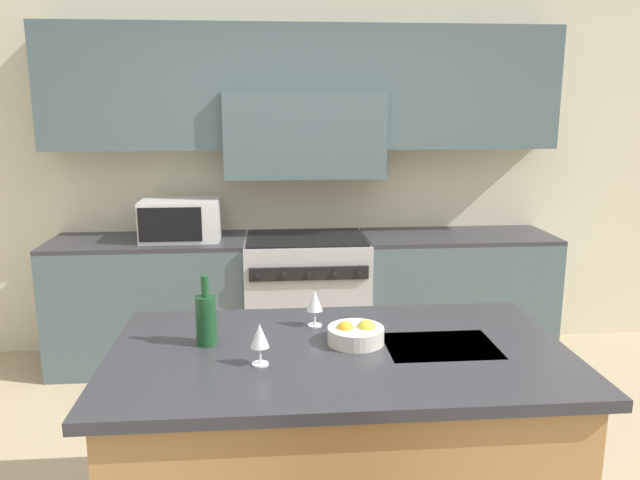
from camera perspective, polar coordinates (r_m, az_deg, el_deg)
The scene contains 9 objects.
back_cabinetry at distance 4.64m, azimuth -1.55°, elevation 9.05°, with size 10.00×0.46×2.70m.
back_counter at distance 4.60m, azimuth -1.29°, elevation -5.39°, with size 3.62×0.62×0.93m.
range_stove at distance 4.58m, azimuth -1.28°, elevation -5.44°, with size 0.87×0.70×0.93m.
microwave at distance 4.49m, azimuth -12.60°, elevation 1.84°, with size 0.54×0.38×0.28m.
kitchen_island at distance 2.71m, azimuth 1.74°, elevation -18.84°, with size 1.82×1.04×0.92m.
wine_bottle at distance 2.55m, azimuth -10.36°, elevation -7.07°, with size 0.08×0.08×0.29m.
wine_glass_near at distance 2.33m, azimuth -5.53°, elevation -8.82°, with size 0.07×0.07×0.16m.
wine_glass_far at distance 2.71m, azimuth -0.49°, elevation -5.69°, with size 0.07×0.07×0.16m.
fruit_bowl at distance 2.55m, azimuth 3.32°, elevation -8.58°, with size 0.23×0.23×0.10m.
Camera 1 is at (-0.26, -2.54, 1.86)m, focal length 35.00 mm.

